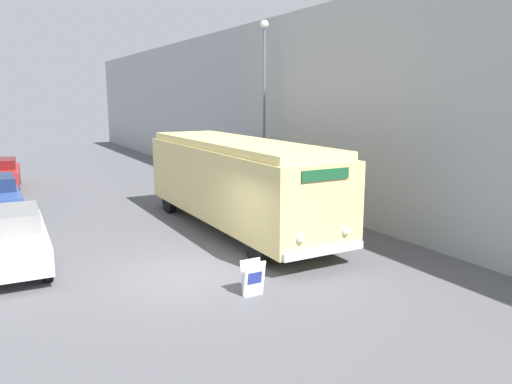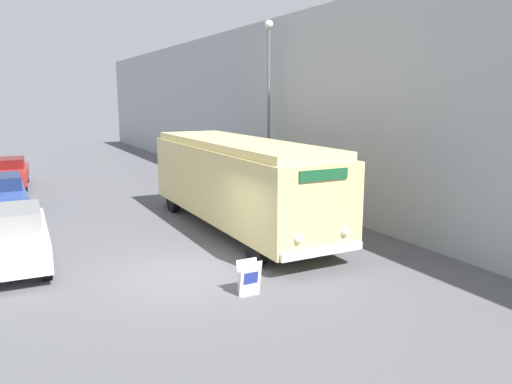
% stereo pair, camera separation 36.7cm
% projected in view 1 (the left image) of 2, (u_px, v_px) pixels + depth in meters
% --- Properties ---
extents(ground_plane, '(80.00, 80.00, 0.00)m').
position_uv_depth(ground_plane, '(187.00, 276.00, 12.74)').
color(ground_plane, '#56565B').
extents(building_wall_right, '(0.30, 60.00, 7.89)m').
position_uv_depth(building_wall_right, '(252.00, 108.00, 24.09)').
color(building_wall_right, '#9EA3A8').
rests_on(building_wall_right, ground_plane).
extents(vintage_bus, '(2.62, 10.08, 3.08)m').
position_uv_depth(vintage_bus, '(236.00, 179.00, 16.91)').
color(vintage_bus, black).
rests_on(vintage_bus, ground_plane).
extents(sign_board, '(0.52, 0.31, 0.83)m').
position_uv_depth(sign_board, '(253.00, 278.00, 11.45)').
color(sign_board, gray).
rests_on(sign_board, ground_plane).
extents(streetlamp, '(0.36, 0.36, 7.65)m').
position_uv_depth(streetlamp, '(264.00, 89.00, 21.30)').
color(streetlamp, '#595E60').
rests_on(streetlamp, ground_plane).
extents(parked_car_near, '(1.97, 4.74, 1.54)m').
position_uv_depth(parked_car_near, '(10.00, 238.00, 13.35)').
color(parked_car_near, black).
rests_on(parked_car_near, ground_plane).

